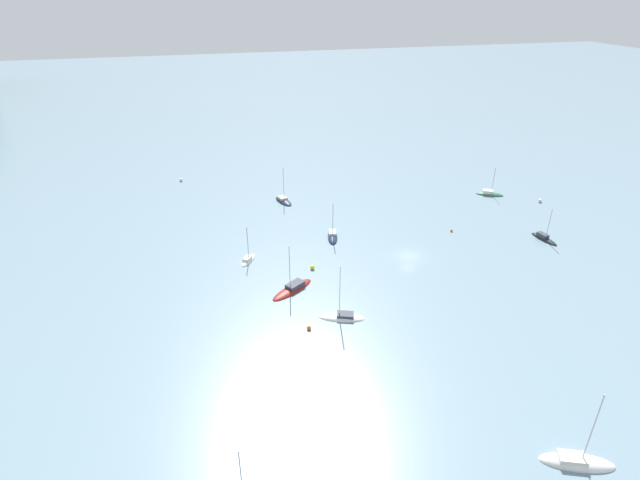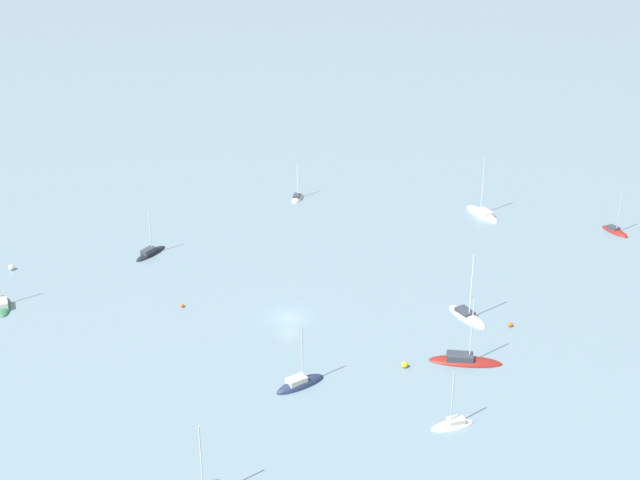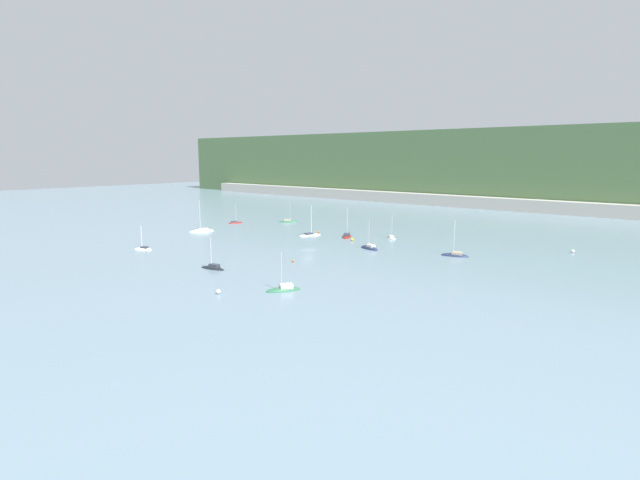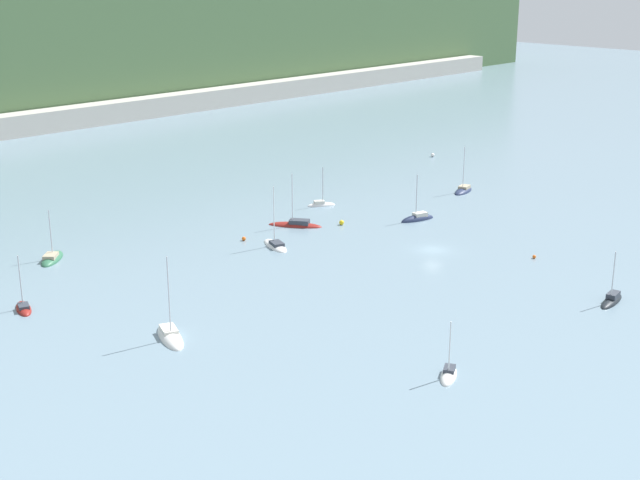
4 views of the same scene
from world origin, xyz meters
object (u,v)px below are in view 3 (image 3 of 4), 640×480
Objects in this scene: sailboat_4 at (202,231)px; mooring_buoy_0 at (573,251)px; sailboat_1 at (213,268)px; mooring_buoy_1 at (319,232)px; mooring_buoy_4 at (218,292)px; mooring_buoy_2 at (352,240)px; sailboat_3 at (391,238)px; sailboat_7 at (347,236)px; sailboat_5 at (143,249)px; sailboat_0 at (310,235)px; sailboat_6 at (369,249)px; mooring_buoy_3 at (293,261)px; sailboat_2 at (284,290)px; sailboat_8 at (455,256)px; sailboat_9 at (235,223)px; sailboat_10 at (289,222)px.

mooring_buoy_0 is (95.53, 37.32, 0.31)m from sailboat_4.
sailboat_1 is 53.22m from sailboat_4.
mooring_buoy_1 is 69.27m from mooring_buoy_4.
mooring_buoy_4 reaches higher than mooring_buoy_2.
sailboat_7 is at bearing -122.06° from sailboat_3.
sailboat_1 is at bearing 147.31° from sailboat_5.
sailboat_0 is 68.57m from mooring_buoy_0.
mooring_buoy_3 is (-3.71, -23.66, 0.15)m from sailboat_6.
mooring_buoy_0 is (51.27, 66.89, 0.27)m from sailboat_1.
mooring_buoy_0 reaches higher than mooring_buoy_2.
sailboat_2 is 11.98× the size of mooring_buoy_1.
sailboat_8 is 14.62× the size of mooring_buoy_1.
sailboat_7 reaches higher than mooring_buoy_3.
sailboat_9 is 11.91× the size of mooring_buoy_1.
mooring_buoy_1 is (29.02, 21.21, 0.22)m from sailboat_4.
sailboat_5 is 40.53m from mooring_buoy_3.
sailboat_10 is 27.40m from mooring_buoy_1.
sailboat_8 is (31.66, 44.85, -0.03)m from sailboat_1.
sailboat_7 is at bearing 108.34° from mooring_buoy_4.
sailboat_3 is at bearing -166.66° from mooring_buoy_0.
sailboat_1 is at bearing -101.62° from sailboat_10.
sailboat_2 is at bearing -104.01° from sailboat_9.
sailboat_0 is 34.28m from sailboat_4.
mooring_buoy_1 is (-1.39, 5.39, 0.21)m from sailboat_0.
mooring_buoy_2 is at bearing -125.95° from sailboat_2.
sailboat_10 is at bearing -19.06° from sailboat_9.
mooring_buoy_0 reaches higher than mooring_buoy_1.
sailboat_6 is (4.62, -17.11, -0.01)m from sailboat_3.
sailboat_4 is (-51.13, -26.80, -0.02)m from sailboat_3.
mooring_buoy_1 is (-66.50, -16.11, -0.09)m from mooring_buoy_0.
sailboat_8 is (36.17, -5.94, -0.02)m from sailboat_7.
mooring_buoy_1 is at bearing 163.76° from mooring_buoy_2.
sailboat_9 is (-63.03, 9.56, -0.02)m from sailboat_6.
mooring_buoy_2 is at bearing -88.04° from sailboat_3.
mooring_buoy_2 is at bearing -18.20° from sailboat_8.
sailboat_4 is 1.34× the size of sailboat_10.
sailboat_2 is 8.96× the size of mooring_buoy_4.
sailboat_4 is 1.17× the size of sailboat_7.
sailboat_8 is (8.82, 47.30, -0.03)m from sailboat_2.
sailboat_0 is at bearing -177.38° from mooring_buoy_2.
sailboat_2 is 0.88× the size of sailboat_6.
mooring_buoy_0 is at bearing -59.46° from sailboat_9.
sailboat_9 reaches higher than mooring_buoy_0.
sailboat_7 is at bearing -163.90° from mooring_buoy_0.
mooring_buoy_1 is at bearing -133.97° from sailboat_3.
sailboat_7 is 11.17× the size of mooring_buoy_0.
sailboat_9 is at bearing -136.43° from sailboat_4.
sailboat_7 is 17.67× the size of mooring_buoy_3.
sailboat_5 is 48.15m from mooring_buoy_4.
sailboat_0 is 14.81m from mooring_buoy_2.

